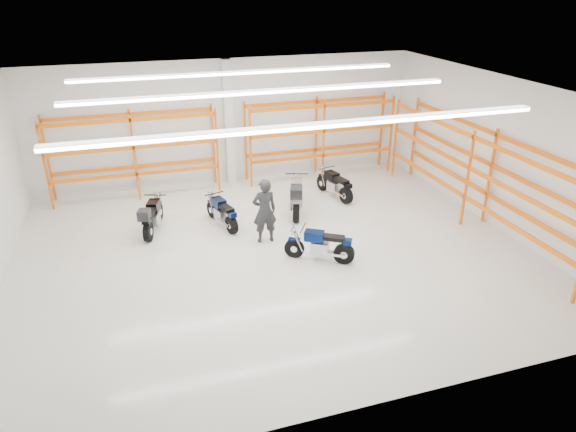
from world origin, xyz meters
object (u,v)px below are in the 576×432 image
object	(u,v)px
motorcycle_main	(322,246)
motorcycle_back_a	(152,217)
motorcycle_back_d	(336,186)
standing_man	(264,211)
structural_column	(229,123)
motorcycle_back_b	(222,213)
motorcycle_back_c	(296,197)

from	to	relation	value
motorcycle_main	motorcycle_back_a	bearing A→B (deg)	143.83
motorcycle_back_d	standing_man	xyz separation A→B (m)	(-3.21, -2.43, 0.52)
motorcycle_main	motorcycle_back_a	size ratio (longest dim) A/B	0.84
structural_column	standing_man	bearing A→B (deg)	-90.65
motorcycle_back_b	motorcycle_back_c	xyz separation A→B (m)	(2.47, 0.22, 0.15)
standing_man	structural_column	size ratio (longest dim) A/B	0.43
motorcycle_back_d	motorcycle_back_b	bearing A→B (deg)	-165.44
motorcycle_back_b	motorcycle_back_d	size ratio (longest dim) A/B	0.96
motorcycle_back_c	standing_man	size ratio (longest dim) A/B	1.21
motorcycle_back_a	standing_man	world-z (taller)	standing_man
motorcycle_main	standing_man	world-z (taller)	standing_man
motorcycle_main	structural_column	distance (m)	6.98
motorcycle_back_a	standing_man	distance (m)	3.48
motorcycle_main	standing_man	size ratio (longest dim) A/B	0.89
motorcycle_back_a	structural_column	distance (m)	5.04
motorcycle_back_a	motorcycle_main	bearing A→B (deg)	-36.17
motorcycle_back_d	motorcycle_back_c	bearing A→B (deg)	-153.26
motorcycle_main	motorcycle_back_a	world-z (taller)	motorcycle_back_a
motorcycle_back_d	standing_man	world-z (taller)	standing_man
motorcycle_main	motorcycle_back_c	distance (m)	3.17
motorcycle_back_c	structural_column	bearing A→B (deg)	112.16
motorcycle_main	motorcycle_back_b	xyz separation A→B (m)	(-2.17, 2.93, -0.01)
motorcycle_main	motorcycle_back_b	distance (m)	3.64
standing_man	structural_column	xyz separation A→B (m)	(0.06, 5.06, 1.28)
motorcycle_back_d	structural_column	xyz separation A→B (m)	(-3.15, 2.63, 1.80)
motorcycle_back_c	motorcycle_back_d	bearing A→B (deg)	26.74
structural_column	motorcycle_back_a	bearing A→B (deg)	-131.81
structural_column	motorcycle_back_d	bearing A→B (deg)	-39.83
motorcycle_back_d	standing_man	bearing A→B (deg)	-142.84
standing_man	structural_column	distance (m)	5.22
motorcycle_back_b	standing_man	distance (m)	1.75
motorcycle_main	structural_column	world-z (taller)	structural_column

